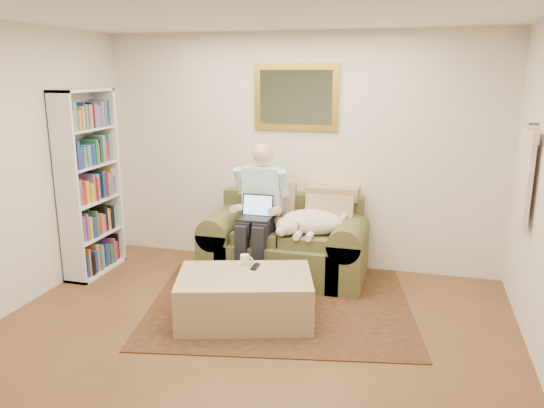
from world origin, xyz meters
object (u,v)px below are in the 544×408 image
at_px(sleeping_dog, 312,222).
at_px(coffee_mug, 245,260).
at_px(bookshelf, 89,184).
at_px(sofa, 285,250).
at_px(ottoman, 245,297).
at_px(seated_man, 258,214).
at_px(laptop, 256,212).

xyz_separation_m(sleeping_dog, coffee_mug, (-0.47, -0.80, -0.18)).
height_order(sleeping_dog, bookshelf, bookshelf).
distance_m(sofa, ottoman, 1.13).
xyz_separation_m(seated_man, laptop, (-0.00, -0.07, 0.04)).
height_order(laptop, coffee_mug, laptop).
distance_m(sofa, laptop, 0.57).
xyz_separation_m(seated_man, coffee_mug, (0.09, -0.73, -0.24)).
xyz_separation_m(laptop, sleeping_dog, (0.57, 0.14, -0.10)).
height_order(seated_man, laptop, seated_man).
relative_size(laptop, coffee_mug, 3.33).
height_order(laptop, ottoman, laptop).
distance_m(laptop, bookshelf, 1.85).
height_order(coffee_mug, bookshelf, bookshelf).
relative_size(sofa, coffee_mug, 17.16).
bearing_deg(coffee_mug, sofa, 79.52).
bearing_deg(laptop, sleeping_dog, 13.64).
relative_size(seated_man, bookshelf, 0.72).
height_order(laptop, sleeping_dog, laptop).
distance_m(ottoman, bookshelf, 2.25).
bearing_deg(coffee_mug, seated_man, 97.21).
bearing_deg(sofa, sleeping_dog, -15.74).
height_order(seated_man, sleeping_dog, seated_man).
xyz_separation_m(seated_man, sleeping_dog, (0.57, 0.07, -0.07)).
height_order(seated_man, ottoman, seated_man).
xyz_separation_m(seated_man, bookshelf, (-1.82, -0.27, 0.28)).
bearing_deg(sleeping_dog, coffee_mug, -120.47).
distance_m(laptop, coffee_mug, 0.73).
relative_size(coffee_mug, bookshelf, 0.05).
distance_m(sleeping_dog, coffee_mug, 0.95).
bearing_deg(coffee_mug, laptop, 97.92).
bearing_deg(sofa, ottoman, -94.47).
bearing_deg(sleeping_dog, sofa, 164.26).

